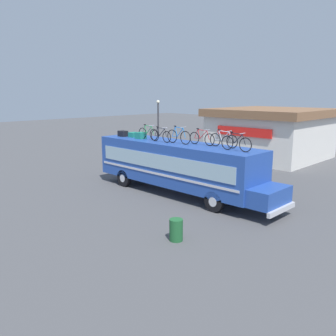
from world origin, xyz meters
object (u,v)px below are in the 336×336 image
Objects in this scene: trash_bin at (176,230)px; street_lamp at (158,126)px; rooftop_bicycle_6 at (236,143)px; rooftop_bicycle_1 at (148,133)px; luggage_bag_1 at (123,134)px; luggage_bag_3 at (141,135)px; rooftop_bicycle_4 at (202,138)px; rooftop_bicycle_2 at (161,136)px; bus at (178,164)px; rooftop_bicycle_5 at (223,140)px; luggage_bag_2 at (134,135)px; rooftop_bicycle_3 at (179,136)px.

street_lamp is (-13.04, 11.60, 2.51)m from trash_bin.
rooftop_bicycle_6 is 0.34× the size of street_lamp.
luggage_bag_1 is at bearing -179.05° from rooftop_bicycle_1.
rooftop_bicycle_4 is at bearing 6.60° from luggage_bag_3.
rooftop_bicycle_2 is 10.31m from street_lamp.
luggage_bag_1 reaches higher than bus.
rooftop_bicycle_4 is at bearing 10.28° from bus.
rooftop_bicycle_5 reaches higher than trash_bin.
luggage_bag_3 is at bearing 175.22° from rooftop_bicycle_2.
luggage_bag_2 is at bearing 179.21° from rooftop_bicycle_6.
rooftop_bicycle_1 is at bearing 0.95° from luggage_bag_1.
rooftop_bicycle_6 reaches higher than rooftop_bicycle_4.
luggage_bag_2 is at bearing 149.50° from trash_bin.
trash_bin is (8.36, -4.92, -2.69)m from luggage_bag_2.
rooftop_bicycle_4 is (6.11, 0.54, 0.19)m from luggage_bag_1.
luggage_bag_3 is at bearing -179.19° from rooftop_bicycle_6.
rooftop_bicycle_1 is 0.97× the size of rooftop_bicycle_5.
rooftop_bicycle_6 reaches higher than bus.
rooftop_bicycle_5 is (7.41, 0.70, 0.20)m from luggage_bag_1.
street_lamp is (-6.26, 6.88, -0.41)m from rooftop_bicycle_1.
rooftop_bicycle_5 is 1.29m from rooftop_bicycle_6.
rooftop_bicycle_2 is 1.84× the size of trash_bin.
bus is 7.08× the size of rooftop_bicycle_4.
rooftop_bicycle_6 is at bearing -26.18° from rooftop_bicycle_5.
luggage_bag_3 reaches higher than luggage_bag_2.
luggage_bag_2 is 8.15m from street_lamp.
street_lamp reaches higher than rooftop_bicycle_3.
luggage_bag_3 reaches higher than luggage_bag_1.
luggage_bag_2 is 0.33× the size of rooftop_bicycle_2.
luggage_bag_2 is (0.79, 0.24, -0.03)m from luggage_bag_1.
rooftop_bicycle_5 reaches higher than bus.
bus is 4.27m from rooftop_bicycle_6.
luggage_bag_2 is 0.31× the size of rooftop_bicycle_4.
rooftop_bicycle_1 reaches higher than rooftop_bicycle_5.
luggage_bag_2 reaches higher than bus.
rooftop_bicycle_5 is at bearing 6.68° from luggage_bag_3.
rooftop_bicycle_1 is 6.20m from rooftop_bicycle_6.
street_lamp reaches higher than bus.
trash_bin is (9.15, -4.68, -2.71)m from luggage_bag_1.
rooftop_bicycle_4 is at bearing 7.69° from rooftop_bicycle_1.
street_lamp is (-3.89, 6.92, -0.21)m from luggage_bag_1.
rooftop_bicycle_6 is at bearing -9.47° from rooftop_bicycle_4.
luggage_bag_1 is 10.63m from trash_bin.
rooftop_bicycle_2 is at bearing -167.67° from rooftop_bicycle_5.
street_lamp is (-8.51, 6.64, 1.20)m from bus.
rooftop_bicycle_5 is at bearing 6.93° from rooftop_bicycle_4.
rooftop_bicycle_2 reaches higher than bus.
rooftop_bicycle_1 is at bearing 172.54° from rooftop_bicycle_2.
trash_bin is (4.29, -4.74, -2.94)m from rooftop_bicycle_3.
luggage_bag_3 is at bearing -50.87° from street_lamp.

